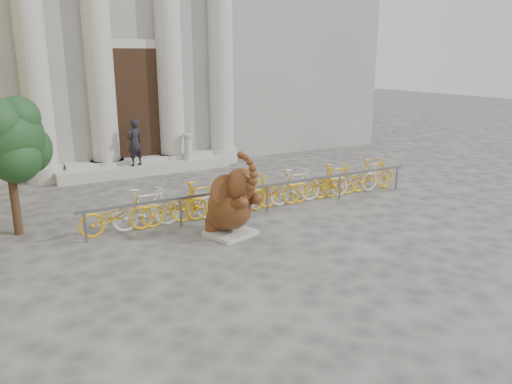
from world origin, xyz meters
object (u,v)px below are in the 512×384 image
elephant_statue (231,205)px  tree (8,140)px  bike_rack (262,191)px  pedestrian (135,142)px

elephant_statue → tree: size_ratio=0.63×
elephant_statue → bike_rack: elephant_statue is taller
tree → pedestrian: bearing=47.1°
pedestrian → bike_rack: bearing=88.5°
tree → pedestrian: 5.99m
elephant_statue → pedestrian: 6.83m
bike_rack → tree: 6.13m
bike_rack → tree: tree is taller
tree → pedestrian: (4.01, 4.33, -1.03)m
bike_rack → pedestrian: size_ratio=6.09×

